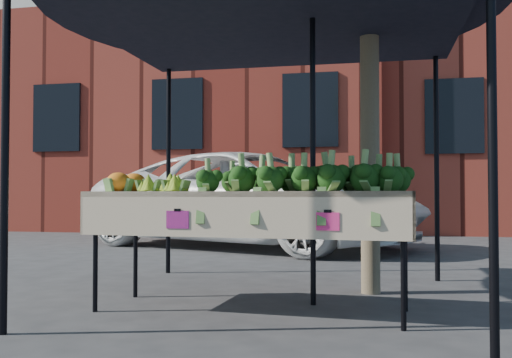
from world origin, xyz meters
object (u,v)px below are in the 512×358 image
table (251,251)px  canopy (272,135)px  street_tree (369,21)px  vehicle (253,77)px

table → canopy: 1.02m
table → canopy: size_ratio=0.77×
table → street_tree: street_tree is taller
table → vehicle: 5.91m
canopy → street_tree: (0.79, 0.56, 1.07)m
street_tree → table: bearing=-131.1°
table → canopy: bearing=79.4°
street_tree → canopy: bearing=-144.7°
table → canopy: (0.08, 0.44, 0.92)m
canopy → street_tree: 1.45m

